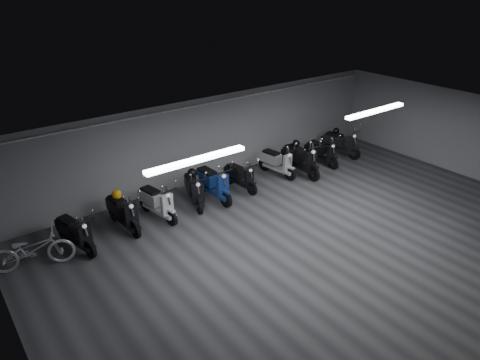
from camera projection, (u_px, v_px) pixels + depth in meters
floor at (320, 243)px, 11.33m from camera, size 14.00×10.00×0.01m
ceiling at (330, 140)px, 10.13m from camera, size 14.00×10.00×0.01m
back_wall at (212, 139)px, 14.34m from camera, size 14.00×0.01×2.80m
left_wall at (18, 317)px, 6.92m from camera, size 0.01×10.00×2.80m
right_wall at (471, 136)px, 14.55m from camera, size 0.01×10.00×2.80m
fluor_strip_left at (197, 160)px, 9.25m from camera, size 2.40×0.18×0.08m
fluor_strip_right at (375, 111)px, 12.51m from camera, size 2.40×0.18×0.08m
conduit at (212, 103)px, 13.76m from camera, size 13.60×0.05×0.05m
scooter_0 at (74, 228)px, 10.80m from camera, size 0.96×1.76×1.25m
scooter_1 at (123, 207)px, 11.66m from camera, size 0.73×1.82×1.33m
scooter_2 at (157, 197)px, 12.19m from camera, size 0.87×1.83×1.31m
scooter_3 at (194, 185)px, 12.92m from camera, size 1.10×1.84×1.30m
scooter_4 at (213, 178)px, 13.21m from camera, size 0.70×1.92×1.41m
scooter_5 at (240, 172)px, 13.86m from camera, size 0.68×1.65×1.20m
scooter_6 at (278, 158)px, 14.82m from camera, size 0.81×1.80×1.29m
scooter_7 at (301, 154)px, 14.86m from camera, size 0.72×1.99×1.47m
scooter_8 at (322, 148)px, 15.69m from camera, size 0.61×1.69×1.25m
scooter_9 at (341, 139)px, 16.41m from camera, size 0.93×1.87×1.33m
bicycle at (31, 246)px, 10.14m from camera, size 1.96×1.15×1.20m
helmet_0 at (117, 194)px, 11.70m from camera, size 0.27×0.27×0.27m
helmet_1 at (296, 144)px, 14.94m from camera, size 0.26×0.26×0.26m
helmet_2 at (192, 173)px, 13.00m from camera, size 0.27×0.27×0.27m
helmet_3 at (336, 131)px, 16.44m from camera, size 0.24×0.24×0.24m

